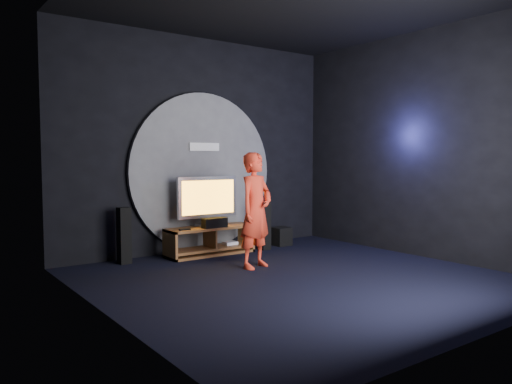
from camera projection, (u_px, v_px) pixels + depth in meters
floor at (300, 279)px, 6.36m from camera, size 5.00×5.00×0.00m
back_wall at (201, 145)px, 8.26m from camera, size 5.00×0.04×3.50m
front_wall at (495, 134)px, 4.22m from camera, size 5.00×0.04×3.50m
left_wall at (103, 136)px, 4.77m from camera, size 0.04×5.00×3.50m
right_wall at (423, 144)px, 7.70m from camera, size 0.04×5.00×3.50m
wall_disc_panel at (203, 172)px, 8.24m from camera, size 2.60×0.11×2.60m
media_console at (210, 242)px, 7.94m from camera, size 1.44×0.45×0.45m
tv at (208, 199)px, 7.95m from camera, size 1.06×0.22×0.79m
center_speaker at (215, 223)px, 7.80m from camera, size 0.40×0.15×0.15m
remote at (185, 229)px, 7.52m from camera, size 0.18×0.05×0.02m
tower_speaker_left at (124, 236)px, 7.26m from camera, size 0.16×0.18×0.82m
tower_speaker_right at (264, 225)px, 8.37m from camera, size 0.16×0.18×0.82m
subwoofer at (281, 236)px, 8.78m from camera, size 0.29×0.29×0.32m
player at (256, 210)px, 6.97m from camera, size 0.68×0.54×1.62m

